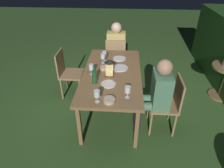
{
  "coord_description": "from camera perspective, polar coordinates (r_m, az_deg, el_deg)",
  "views": [
    {
      "loc": [
        2.71,
        0.19,
        2.24
      ],
      "look_at": [
        0.0,
        0.0,
        0.5
      ],
      "focal_mm": 31.79,
      "sensor_mm": 36.0,
      "label": 1
    }
  ],
  "objects": [
    {
      "name": "ground_plane",
      "position": [
        3.52,
        0.0,
        -6.93
      ],
      "size": [
        16.0,
        16.0,
        0.0
      ],
      "primitive_type": "plane",
      "color": "#385B28"
    },
    {
      "name": "dining_table",
      "position": [
        3.14,
        0.0,
        2.5
      ],
      "size": [
        1.77,
        0.9,
        0.72
      ],
      "color": "olive",
      "rests_on": "ground"
    },
    {
      "name": "chair_side_left_a",
      "position": [
        3.71,
        -12.65,
        3.56
      ],
      "size": [
        0.42,
        0.4,
        0.87
      ],
      "color": "#9E7A51",
      "rests_on": "ground"
    },
    {
      "name": "chair_side_right_b",
      "position": [
        2.97,
        15.91,
        -5.07
      ],
      "size": [
        0.42,
        0.4,
        0.87
      ],
      "color": "#9E7A51",
      "rests_on": "ground"
    },
    {
      "name": "person_in_green",
      "position": [
        2.85,
        12.52,
        -2.56
      ],
      "size": [
        0.38,
        0.47,
        1.15
      ],
      "color": "#4C7A5B",
      "rests_on": "ground"
    },
    {
      "name": "chair_head_near",
      "position": [
        4.23,
        1.08,
        8.09
      ],
      "size": [
        0.4,
        0.42,
        0.87
      ],
      "color": "#9E7A51",
      "rests_on": "ground"
    },
    {
      "name": "person_in_mustard",
      "position": [
        4.35,
        1.25,
        10.98
      ],
      "size": [
        0.48,
        0.38,
        1.15
      ],
      "color": "tan",
      "rests_on": "ground"
    },
    {
      "name": "lantern_centerpiece",
      "position": [
        2.96,
        -0.7,
        4.99
      ],
      "size": [
        0.15,
        0.15,
        0.27
      ],
      "color": "black",
      "rests_on": "dining_table"
    },
    {
      "name": "green_bottle_on_table",
      "position": [
        2.8,
        -5.09,
        2.17
      ],
      "size": [
        0.07,
        0.07,
        0.29
      ],
      "color": "#195128",
      "rests_on": "dining_table"
    },
    {
      "name": "wine_glass_a",
      "position": [
        3.02,
        -5.92,
        4.73
      ],
      "size": [
        0.08,
        0.08,
        0.17
      ],
      "color": "silver",
      "rests_on": "dining_table"
    },
    {
      "name": "wine_glass_b",
      "position": [
        2.42,
        -4.36,
        -2.91
      ],
      "size": [
        0.08,
        0.08,
        0.17
      ],
      "color": "silver",
      "rests_on": "dining_table"
    },
    {
      "name": "wine_glass_c",
      "position": [
        3.45,
        -2.2,
        8.6
      ],
      "size": [
        0.08,
        0.08,
        0.17
      ],
      "color": "silver",
      "rests_on": "dining_table"
    },
    {
      "name": "wine_glass_d",
      "position": [
        3.36,
        -2.62,
        7.9
      ],
      "size": [
        0.08,
        0.08,
        0.17
      ],
      "color": "silver",
      "rests_on": "dining_table"
    },
    {
      "name": "wine_glass_e",
      "position": [
        2.5,
        4.53,
        -1.72
      ],
      "size": [
        0.08,
        0.08,
        0.17
      ],
      "color": "silver",
      "rests_on": "dining_table"
    },
    {
      "name": "plate_a",
      "position": [
        3.23,
        2.3,
        4.64
      ],
      "size": [
        0.26,
        0.26,
        0.01
      ],
      "primitive_type": "cylinder",
      "color": "silver",
      "rests_on": "dining_table"
    },
    {
      "name": "plate_b",
      "position": [
        3.54,
        2.15,
        7.33
      ],
      "size": [
        0.22,
        0.22,
        0.01
      ],
      "primitive_type": "cylinder",
      "color": "silver",
      "rests_on": "dining_table"
    },
    {
      "name": "plate_c",
      "position": [
        2.81,
        -1.03,
        -0.01
      ],
      "size": [
        0.21,
        0.21,
        0.01
      ],
      "primitive_type": "cylinder",
      "color": "silver",
      "rests_on": "dining_table"
    },
    {
      "name": "bowl_olives",
      "position": [
        3.19,
        -2.6,
        4.61
      ],
      "size": [
        0.11,
        0.11,
        0.05
      ],
      "color": "#BCAD8E",
      "rests_on": "dining_table"
    },
    {
      "name": "bowl_bread",
      "position": [
        2.47,
        -0.79,
        -4.65
      ],
      "size": [
        0.15,
        0.15,
        0.05
      ],
      "color": "#BCAD8E",
      "rests_on": "dining_table"
    }
  ]
}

